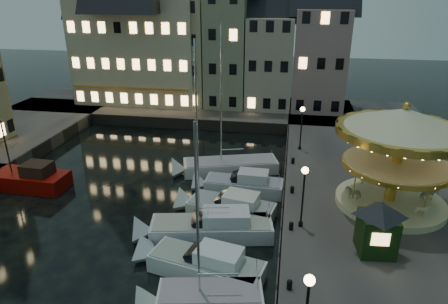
% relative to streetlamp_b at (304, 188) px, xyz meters
% --- Properties ---
extents(ground, '(160.00, 160.00, 0.00)m').
position_rel_streetlamp_b_xyz_m(ground, '(-7.20, -1.00, -4.02)').
color(ground, black).
rests_on(ground, ground).
extents(quay_east, '(16.00, 56.00, 1.30)m').
position_rel_streetlamp_b_xyz_m(quay_east, '(6.80, 5.00, -3.37)').
color(quay_east, '#474442').
rests_on(quay_east, ground).
extents(quay_north, '(44.00, 12.00, 1.30)m').
position_rel_streetlamp_b_xyz_m(quay_north, '(-15.20, 27.00, -3.37)').
color(quay_north, '#474442').
rests_on(quay_north, ground).
extents(quaywall_e, '(0.15, 44.00, 1.30)m').
position_rel_streetlamp_b_xyz_m(quaywall_e, '(-1.20, 5.00, -3.37)').
color(quaywall_e, '#47423A').
rests_on(quaywall_e, ground).
extents(quaywall_n, '(48.00, 0.15, 1.30)m').
position_rel_streetlamp_b_xyz_m(quaywall_n, '(-13.20, 21.00, -3.37)').
color(quaywall_n, '#47423A').
rests_on(quaywall_n, ground).
extents(streetlamp_b, '(0.44, 0.44, 4.17)m').
position_rel_streetlamp_b_xyz_m(streetlamp_b, '(0.00, 0.00, 0.00)').
color(streetlamp_b, black).
rests_on(streetlamp_b, quay_east).
extents(streetlamp_c, '(0.44, 0.44, 4.17)m').
position_rel_streetlamp_b_xyz_m(streetlamp_c, '(0.00, 13.50, 0.00)').
color(streetlamp_c, black).
rests_on(streetlamp_c, quay_east).
extents(bollard_a, '(0.30, 0.30, 0.57)m').
position_rel_streetlamp_b_xyz_m(bollard_a, '(-0.60, -6.00, -2.41)').
color(bollard_a, black).
rests_on(bollard_a, quay_east).
extents(bollard_b, '(0.30, 0.30, 0.57)m').
position_rel_streetlamp_b_xyz_m(bollard_b, '(-0.60, -0.50, -2.41)').
color(bollard_b, black).
rests_on(bollard_b, quay_east).
extents(bollard_c, '(0.30, 0.30, 0.57)m').
position_rel_streetlamp_b_xyz_m(bollard_c, '(-0.60, 4.50, -2.41)').
color(bollard_c, black).
rests_on(bollard_c, quay_east).
extents(bollard_d, '(0.30, 0.30, 0.57)m').
position_rel_streetlamp_b_xyz_m(bollard_d, '(-0.60, 10.00, -2.41)').
color(bollard_d, black).
rests_on(bollard_d, quay_east).
extents(townhouse_na, '(5.50, 8.00, 12.80)m').
position_rel_streetlamp_b_xyz_m(townhouse_na, '(-26.70, 29.00, 3.76)').
color(townhouse_na, gray).
rests_on(townhouse_na, quay_north).
extents(townhouse_nb, '(6.16, 8.00, 13.80)m').
position_rel_streetlamp_b_xyz_m(townhouse_nb, '(-21.25, 29.00, 4.26)').
color(townhouse_nb, gray).
rests_on(townhouse_nb, quay_north).
extents(townhouse_nc, '(6.82, 8.00, 14.80)m').
position_rel_streetlamp_b_xyz_m(townhouse_nc, '(-15.20, 29.00, 4.76)').
color(townhouse_nc, tan).
rests_on(townhouse_nc, quay_north).
extents(townhouse_nd, '(5.50, 8.00, 15.80)m').
position_rel_streetlamp_b_xyz_m(townhouse_nd, '(-9.45, 29.00, 5.26)').
color(townhouse_nd, gray).
rests_on(townhouse_nd, quay_north).
extents(townhouse_ne, '(6.16, 8.00, 12.80)m').
position_rel_streetlamp_b_xyz_m(townhouse_ne, '(-4.00, 29.00, 3.76)').
color(townhouse_ne, '#A99D8B').
rests_on(townhouse_ne, quay_north).
extents(townhouse_nf, '(6.82, 8.00, 13.80)m').
position_rel_streetlamp_b_xyz_m(townhouse_nf, '(2.05, 29.00, 4.26)').
color(townhouse_nf, gray).
rests_on(townhouse_nf, quay_north).
extents(hotel_corner, '(17.60, 9.00, 16.80)m').
position_rel_streetlamp_b_xyz_m(hotel_corner, '(-21.20, 29.00, 5.76)').
color(hotel_corner, beige).
rests_on(hotel_corner, quay_north).
extents(motorboat_a, '(6.54, 3.12, 10.74)m').
position_rel_streetlamp_b_xyz_m(motorboat_a, '(-5.15, -6.70, -3.48)').
color(motorboat_a, silver).
rests_on(motorboat_a, ground).
extents(motorboat_b, '(7.82, 3.77, 2.15)m').
position_rel_streetlamp_b_xyz_m(motorboat_b, '(-5.74, -4.00, -3.38)').
color(motorboat_b, silver).
rests_on(motorboat_b, ground).
extents(motorboat_c, '(9.19, 3.96, 12.16)m').
position_rel_streetlamp_b_xyz_m(motorboat_c, '(-6.20, -0.28, -3.34)').
color(motorboat_c, silver).
rests_on(motorboat_c, ground).
extents(motorboat_d, '(7.39, 3.66, 2.15)m').
position_rel_streetlamp_b_xyz_m(motorboat_d, '(-5.31, 2.61, -3.38)').
color(motorboat_d, silver).
rests_on(motorboat_d, ground).
extents(motorboat_e, '(7.33, 2.26, 2.15)m').
position_rel_streetlamp_b_xyz_m(motorboat_e, '(-4.86, 6.37, -3.38)').
color(motorboat_e, silver).
rests_on(motorboat_e, ground).
extents(motorboat_f, '(9.44, 4.98, 12.62)m').
position_rel_streetlamp_b_xyz_m(motorboat_f, '(-6.71, 9.99, -3.49)').
color(motorboat_f, silver).
rests_on(motorboat_f, ground).
extents(red_fishing_boat, '(7.60, 2.88, 5.95)m').
position_rel_streetlamp_b_xyz_m(red_fishing_boat, '(-22.62, 4.30, -3.32)').
color(red_fishing_boat, '#730703').
rests_on(red_fishing_boat, ground).
extents(carousel, '(8.54, 8.54, 7.47)m').
position_rel_streetlamp_b_xyz_m(carousel, '(6.21, 3.84, 2.20)').
color(carousel, beige).
rests_on(carousel, quay_east).
extents(ticket_kiosk, '(3.16, 3.16, 3.71)m').
position_rel_streetlamp_b_xyz_m(ticket_kiosk, '(4.19, -1.98, -0.51)').
color(ticket_kiosk, black).
rests_on(ticket_kiosk, quay_east).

